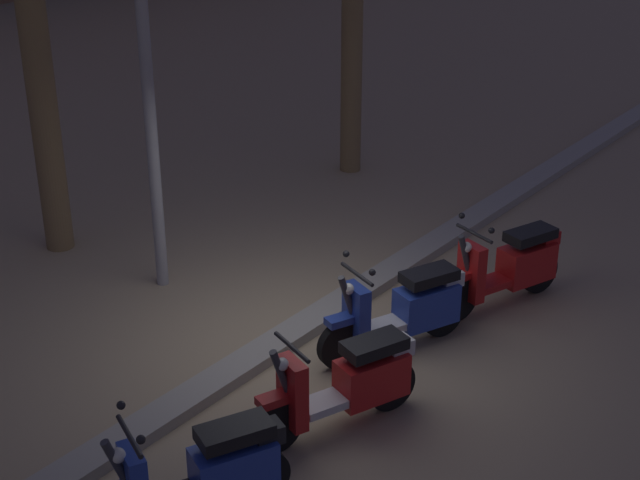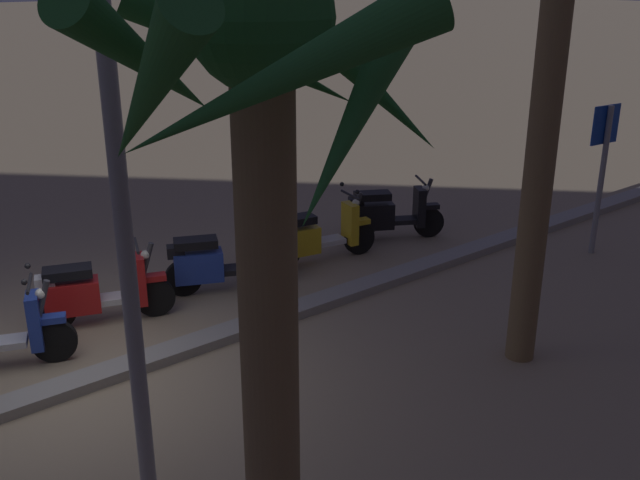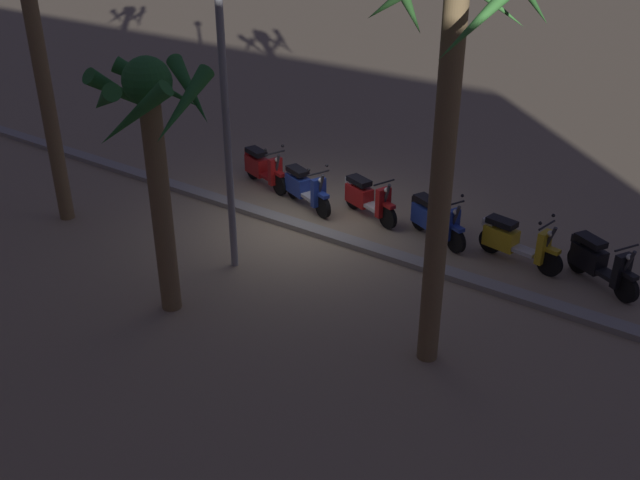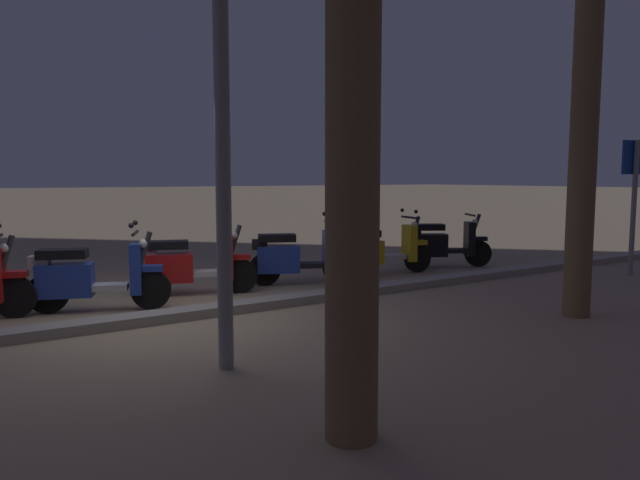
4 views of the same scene
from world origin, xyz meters
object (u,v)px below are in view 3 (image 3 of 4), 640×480
at_px(palm_tree_mid_walkway, 152,127).
at_px(street_lamp, 223,73).
at_px(scooter_black_mid_centre, 598,262).
at_px(palm_tree_far_corner, 452,63).
at_px(scooter_red_lead_nearest, 263,168).
at_px(scooter_red_second_in_line, 367,198).
at_px(scooter_blue_far_back, 434,219).
at_px(scooter_blue_last_in_row, 304,187).
at_px(scooter_yellow_mid_front, 514,241).

distance_m(palm_tree_mid_walkway, street_lamp, 1.88).
bearing_deg(palm_tree_mid_walkway, scooter_black_mid_centre, -138.77).
bearing_deg(palm_tree_far_corner, scooter_red_lead_nearest, -30.78).
distance_m(scooter_red_lead_nearest, street_lamp, 5.33).
height_order(scooter_red_second_in_line, palm_tree_mid_walkway, palm_tree_mid_walkway).
height_order(scooter_red_second_in_line, scooter_red_lead_nearest, scooter_red_lead_nearest).
bearing_deg(palm_tree_far_corner, scooter_blue_far_back, -63.76).
bearing_deg(scooter_red_lead_nearest, palm_tree_mid_walkway, 112.61).
bearing_deg(scooter_black_mid_centre, palm_tree_mid_walkway, 41.23).
distance_m(scooter_blue_far_back, scooter_blue_last_in_row, 3.25).
distance_m(scooter_red_second_in_line, palm_tree_far_corner, 6.89).
bearing_deg(scooter_red_second_in_line, palm_tree_mid_walkway, 80.89).
bearing_deg(palm_tree_mid_walkway, scooter_red_second_in_line, -99.11).
bearing_deg(palm_tree_mid_walkway, scooter_blue_last_in_row, -82.58).
relative_size(scooter_yellow_mid_front, scooter_blue_far_back, 1.14).
distance_m(scooter_black_mid_centre, street_lamp, 7.78).
distance_m(scooter_blue_far_back, scooter_red_lead_nearest, 4.82).
bearing_deg(scooter_blue_last_in_row, scooter_black_mid_centre, -177.11).
bearing_deg(scooter_red_lead_nearest, scooter_black_mid_centre, 179.55).
xyz_separation_m(scooter_black_mid_centre, scooter_blue_far_back, (3.40, 0.10, -0.00)).
bearing_deg(scooter_red_second_in_line, scooter_blue_far_back, 176.18).
relative_size(scooter_blue_far_back, scooter_red_second_in_line, 0.95).
height_order(scooter_blue_far_back, scooter_red_second_in_line, scooter_blue_far_back).
height_order(scooter_blue_last_in_row, scooter_red_lead_nearest, same).
bearing_deg(scooter_blue_far_back, palm_tree_mid_walkway, 63.25).
height_order(scooter_blue_far_back, palm_tree_mid_walkway, palm_tree_mid_walkway).
bearing_deg(palm_tree_far_corner, scooter_red_second_in_line, -47.28).
xyz_separation_m(palm_tree_mid_walkway, palm_tree_far_corner, (-4.48, -1.33, 1.39)).
height_order(scooter_blue_last_in_row, palm_tree_mid_walkway, palm_tree_mid_walkway).
bearing_deg(scooter_yellow_mid_front, scooter_red_lead_nearest, -1.28).
height_order(scooter_black_mid_centre, palm_tree_far_corner, palm_tree_far_corner).
xyz_separation_m(scooter_red_lead_nearest, street_lamp, (-2.13, 3.50, 3.41)).
bearing_deg(palm_tree_mid_walkway, palm_tree_far_corner, -163.45).
relative_size(scooter_blue_last_in_row, palm_tree_mid_walkway, 0.38).
distance_m(scooter_blue_far_back, street_lamp, 5.47).
xyz_separation_m(scooter_blue_far_back, scooter_blue_last_in_row, (3.24, 0.23, -0.00)).
relative_size(scooter_red_second_in_line, scooter_red_lead_nearest, 0.99).
bearing_deg(scooter_yellow_mid_front, scooter_blue_last_in_row, 2.88).
distance_m(scooter_blue_last_in_row, street_lamp, 4.65).
relative_size(scooter_yellow_mid_front, palm_tree_mid_walkway, 0.41).
distance_m(scooter_blue_last_in_row, scooter_red_lead_nearest, 1.63).
relative_size(scooter_yellow_mid_front, palm_tree_far_corner, 0.29).
relative_size(scooter_red_lead_nearest, palm_tree_far_corner, 0.27).
distance_m(scooter_red_second_in_line, scooter_red_lead_nearest, 3.06).
relative_size(scooter_yellow_mid_front, scooter_red_second_in_line, 1.09).
bearing_deg(palm_tree_mid_walkway, scooter_red_lead_nearest, -67.39).
bearing_deg(scooter_blue_last_in_row, street_lamp, 100.15).
xyz_separation_m(scooter_yellow_mid_front, scooter_red_second_in_line, (3.52, -0.10, -0.00)).
bearing_deg(scooter_red_second_in_line, street_lamp, 74.92).
relative_size(scooter_black_mid_centre, palm_tree_far_corner, 0.24).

